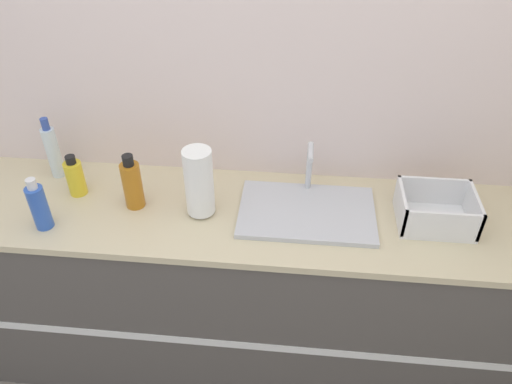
{
  "coord_description": "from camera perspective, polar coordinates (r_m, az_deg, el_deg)",
  "views": [
    {
      "loc": [
        0.28,
        -1.23,
        2.19
      ],
      "look_at": [
        0.13,
        0.25,
        1.06
      ],
      "focal_mm": 35.0,
      "sensor_mm": 36.0,
      "label": 1
    }
  ],
  "objects": [
    {
      "name": "counter_cabinet",
      "position": [
        2.31,
        -3.23,
        -11.06
      ],
      "size": [
        2.61,
        0.58,
        0.94
      ],
      "color": "#514C47",
      "rests_on": "ground_plane"
    },
    {
      "name": "bottle_blue",
      "position": [
        2.01,
        -23.56,
        -1.5
      ],
      "size": [
        0.07,
        0.07,
        0.22
      ],
      "color": "#2D56B7",
      "rests_on": "counter_cabinet"
    },
    {
      "name": "wall_back",
      "position": [
        2.04,
        -2.78,
        11.38
      ],
      "size": [
        4.99,
        0.06,
        2.6
      ],
      "color": "silver",
      "rests_on": "ground_plane"
    },
    {
      "name": "bottle_amber",
      "position": [
        2.0,
        -13.96,
        0.89
      ],
      "size": [
        0.08,
        0.08,
        0.24
      ],
      "color": "#B26B19",
      "rests_on": "counter_cabinet"
    },
    {
      "name": "dish_rack",
      "position": [
        2.01,
        19.82,
        -2.17
      ],
      "size": [
        0.28,
        0.22,
        0.13
      ],
      "color": "white",
      "rests_on": "counter_cabinet"
    },
    {
      "name": "sink",
      "position": [
        1.96,
        5.84,
        -2.02
      ],
      "size": [
        0.53,
        0.34,
        0.24
      ],
      "color": "silver",
      "rests_on": "counter_cabinet"
    },
    {
      "name": "bottle_yellow",
      "position": [
        2.15,
        -19.97,
        1.61
      ],
      "size": [
        0.07,
        0.07,
        0.18
      ],
      "color": "yellow",
      "rests_on": "counter_cabinet"
    },
    {
      "name": "bottle_clear",
      "position": [
        2.27,
        -22.2,
        4.36
      ],
      "size": [
        0.06,
        0.06,
        0.28
      ],
      "color": "silver",
      "rests_on": "counter_cabinet"
    },
    {
      "name": "paper_towel_roll",
      "position": [
        1.89,
        -6.53,
        1.09
      ],
      "size": [
        0.11,
        0.11,
        0.29
      ],
      "color": "#4C4C51",
      "rests_on": "counter_cabinet"
    }
  ]
}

